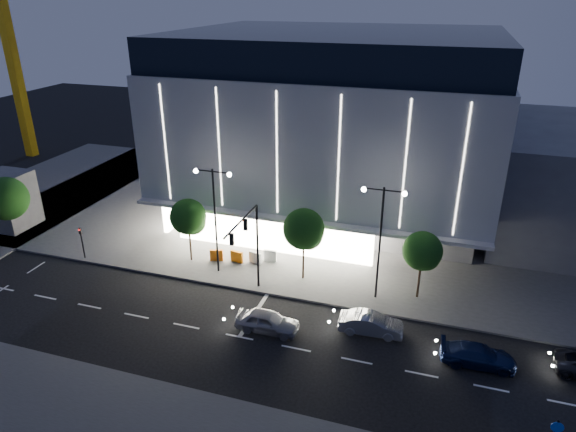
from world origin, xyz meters
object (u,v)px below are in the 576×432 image
(car_second, at_px, (371,324))
(car_lead, at_px, (267,321))
(car_third, at_px, (478,355))
(barrier_c, at_px, (216,255))
(ped_signal_far, at_px, (82,240))
(tree_mid, at_px, (304,231))
(street_lamp_east, at_px, (381,227))
(street_lamp_west, at_px, (215,206))
(barrier_a, at_px, (237,257))
(tree_left, at_px, (189,219))
(barrier_b, at_px, (255,257))
(barrier_d, at_px, (270,256))
(traffic_mast, at_px, (250,238))
(tree_right, at_px, (423,253))

(car_second, bearing_deg, car_lead, 102.00)
(car_third, distance_m, barrier_c, 22.24)
(ped_signal_far, bearing_deg, tree_mid, 7.55)
(street_lamp_east, distance_m, ped_signal_far, 25.37)
(street_lamp_west, relative_size, barrier_a, 8.18)
(car_third, bearing_deg, tree_left, 71.03)
(ped_signal_far, distance_m, car_third, 32.48)
(street_lamp_east, bearing_deg, car_second, -85.65)
(barrier_b, height_order, barrier_d, same)
(ped_signal_far, height_order, barrier_b, ped_signal_far)
(traffic_mast, distance_m, car_third, 17.02)
(tree_left, relative_size, tree_mid, 0.93)
(tree_left, bearing_deg, tree_right, -0.00)
(car_third, relative_size, barrier_a, 4.17)
(tree_mid, distance_m, barrier_d, 5.42)
(barrier_b, bearing_deg, ped_signal_far, -151.50)
(tree_left, distance_m, car_second, 17.48)
(tree_right, distance_m, car_third, 8.39)
(car_second, xyz_separation_m, car_third, (6.88, -1.17, -0.05))
(tree_left, relative_size, car_third, 1.25)
(car_second, xyz_separation_m, barrier_a, (-12.47, 6.18, -0.06))
(street_lamp_east, relative_size, barrier_b, 8.18)
(car_lead, bearing_deg, tree_mid, -4.55)
(street_lamp_east, bearing_deg, traffic_mast, -163.52)
(ped_signal_far, height_order, barrier_a, ped_signal_far)
(car_second, bearing_deg, ped_signal_far, 79.80)
(car_lead, xyz_separation_m, barrier_d, (-3.05, 9.13, -0.10))
(tree_mid, relative_size, barrier_c, 5.59)
(street_lamp_east, height_order, barrier_d, street_lamp_east)
(tree_mid, bearing_deg, tree_left, -180.00)
(barrier_b, xyz_separation_m, barrier_d, (1.11, 0.69, 0.00))
(tree_mid, xyz_separation_m, barrier_b, (-4.62, 1.17, -3.68))
(car_third, bearing_deg, car_second, 77.09)
(tree_left, distance_m, barrier_b, 6.46)
(barrier_d, bearing_deg, car_second, -41.08)
(tree_right, relative_size, barrier_c, 5.01)
(ped_signal_far, xyz_separation_m, car_third, (32.21, -4.00, -1.22))
(street_lamp_east, bearing_deg, barrier_c, 173.61)
(street_lamp_west, bearing_deg, barrier_b, 42.24)
(traffic_mast, relative_size, street_lamp_east, 0.79)
(tree_left, bearing_deg, barrier_c, 14.40)
(car_third, bearing_deg, street_lamp_east, 49.39)
(street_lamp_east, height_order, barrier_a, street_lamp_east)
(tree_left, xyz_separation_m, barrier_d, (6.49, 1.86, -3.38))
(ped_signal_far, bearing_deg, tree_left, 15.61)
(barrier_a, bearing_deg, ped_signal_far, -156.84)
(traffic_mast, relative_size, barrier_d, 6.43)
(traffic_mast, height_order, car_second, traffic_mast)
(barrier_b, bearing_deg, traffic_mast, -57.67)
(street_lamp_west, distance_m, car_lead, 10.45)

